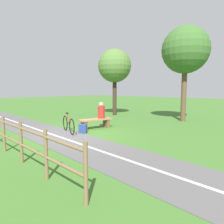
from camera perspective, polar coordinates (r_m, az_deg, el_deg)
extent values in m
plane|color=#3D6B28|center=(9.29, -11.09, -5.92)|extent=(80.00, 80.00, 0.00)
cube|color=#565454|center=(5.79, 4.85, -13.36)|extent=(5.29, 36.05, 0.02)
cube|color=silver|center=(5.79, 4.85, -13.27)|extent=(2.92, 31.88, 0.00)
cube|color=#937047|center=(10.24, -4.56, -2.09)|extent=(1.75, 0.84, 0.08)
cube|color=brown|center=(10.61, -1.58, -3.13)|extent=(0.25, 0.44, 0.41)
cube|color=brown|center=(9.98, -7.70, -3.79)|extent=(0.25, 0.44, 0.41)
cylinder|color=#B2231E|center=(10.37, -2.99, -0.04)|extent=(0.42, 0.42, 0.61)
sphere|color=beige|center=(10.33, -3.00, 2.15)|extent=(0.20, 0.20, 0.20)
torus|color=black|center=(8.98, -11.05, -4.03)|extent=(0.30, 0.68, 0.71)
torus|color=black|center=(10.02, -12.80, -2.99)|extent=(0.30, 0.68, 0.71)
cylinder|color=red|center=(9.45, -12.01, -1.69)|extent=(0.37, 0.88, 0.04)
cylinder|color=red|center=(9.32, -11.72, -2.73)|extent=(0.27, 0.64, 0.33)
cylinder|color=red|center=(9.60, -12.28, -0.97)|extent=(0.03, 0.03, 0.20)
cube|color=black|center=(9.58, -12.30, -0.32)|extent=(0.15, 0.22, 0.05)
cube|color=navy|center=(9.29, -8.07, -4.61)|extent=(0.39, 0.41, 0.40)
cube|color=#2A438C|center=(9.43, -7.89, -4.81)|extent=(0.18, 0.21, 0.18)
cylinder|color=brown|center=(7.32, -27.68, -5.44)|extent=(0.08, 0.08, 1.11)
cylinder|color=brown|center=(6.00, -23.81, -7.72)|extent=(0.08, 0.08, 1.11)
cylinder|color=brown|center=(4.75, -17.74, -11.17)|extent=(0.08, 0.08, 1.11)
cylinder|color=brown|center=(3.61, -7.28, -16.62)|extent=(0.08, 0.08, 1.11)
cylinder|color=brown|center=(6.58, -26.11, -3.17)|extent=(0.55, 7.04, 0.06)
cylinder|color=brown|center=(6.67, -25.92, -6.94)|extent=(0.55, 7.04, 0.06)
cylinder|color=#38281E|center=(15.52, 0.72, 4.79)|extent=(0.30, 0.30, 3.05)
sphere|color=#4C7033|center=(15.61, 0.73, 12.65)|extent=(2.44, 2.44, 2.44)
cylinder|color=brown|center=(13.24, 19.23, 5.26)|extent=(0.31, 0.31, 3.56)
sphere|color=#386028|center=(13.44, 19.63, 15.87)|extent=(2.78, 2.78, 2.78)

